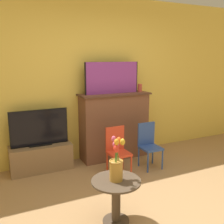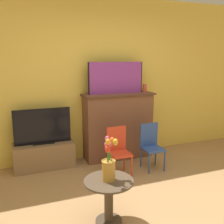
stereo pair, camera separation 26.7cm
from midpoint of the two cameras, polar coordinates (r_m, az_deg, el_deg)
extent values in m
plane|color=#A87F51|center=(3.05, 8.46, -22.72)|extent=(14.00, 14.00, 0.00)
cube|color=#EAC651|center=(4.45, -6.53, 6.97)|extent=(8.00, 0.06, 2.70)
cube|color=brown|center=(4.51, -1.22, -3.04)|extent=(1.16, 0.37, 1.13)
cube|color=#503123|center=(4.39, -1.20, 3.90)|extent=(1.22, 0.41, 0.02)
cube|color=black|center=(4.37, -1.76, 7.44)|extent=(0.96, 0.02, 0.52)
cube|color=purple|center=(4.36, -1.70, 7.43)|extent=(0.92, 0.02, 0.52)
cylinder|color=#CC4C3D|center=(4.62, 4.43, 5.25)|extent=(0.07, 0.07, 0.13)
cube|color=olive|center=(4.28, -16.92, -9.51)|extent=(0.92, 0.35, 0.40)
cube|color=black|center=(4.21, -17.09, -6.86)|extent=(0.33, 0.12, 0.02)
cube|color=black|center=(4.15, -17.34, -3.29)|extent=(0.86, 0.02, 0.55)
cube|color=black|center=(4.14, -17.32, -3.32)|extent=(0.83, 0.02, 0.52)
cylinder|color=red|center=(3.81, -1.42, -12.45)|extent=(0.02, 0.02, 0.32)
cylinder|color=red|center=(3.91, 2.23, -11.75)|extent=(0.02, 0.02, 0.32)
cylinder|color=red|center=(4.03, -3.00, -11.02)|extent=(0.02, 0.02, 0.32)
cylinder|color=red|center=(4.13, 0.48, -10.42)|extent=(0.02, 0.02, 0.32)
cube|color=red|center=(3.90, -0.43, -9.06)|extent=(0.30, 0.30, 0.03)
cube|color=red|center=(3.96, -1.29, -5.74)|extent=(0.30, 0.02, 0.36)
cylinder|color=#2D4C99|center=(4.05, 5.91, -10.98)|extent=(0.02, 0.02, 0.32)
cylinder|color=#2D4C99|center=(4.18, 9.10, -10.28)|extent=(0.02, 0.02, 0.32)
cylinder|color=#2D4C99|center=(4.26, 4.02, -9.74)|extent=(0.02, 0.02, 0.32)
cylinder|color=#2D4C99|center=(4.39, 7.10, -9.14)|extent=(0.02, 0.02, 0.32)
cube|color=#2D4C99|center=(4.16, 6.59, -7.81)|extent=(0.30, 0.30, 0.03)
cube|color=#2D4C99|center=(4.21, 5.65, -4.72)|extent=(0.30, 0.02, 0.36)
cylinder|color=#4C3D2D|center=(3.03, -1.86, -22.62)|extent=(0.29, 0.29, 0.02)
cylinder|color=#4C3D2D|center=(2.91, -1.90, -19.06)|extent=(0.09, 0.09, 0.46)
cylinder|color=#4C3D2D|center=(2.80, -1.93, -14.84)|extent=(0.52, 0.52, 0.02)
cylinder|color=#B78433|center=(2.75, -1.95, -12.70)|extent=(0.14, 0.14, 0.21)
torus|color=#B78433|center=(2.70, -1.96, -10.68)|extent=(0.15, 0.15, 0.02)
cylinder|color=#477A2D|center=(2.70, -1.58, -9.38)|extent=(0.07, 0.03, 0.26)
ellipsoid|color=gold|center=(2.69, -0.55, -6.56)|extent=(0.05, 0.05, 0.07)
cylinder|color=#477A2D|center=(2.66, -2.17, -9.65)|extent=(0.03, 0.03, 0.27)
ellipsoid|color=#E0517A|center=(2.59, -2.44, -7.14)|extent=(0.04, 0.04, 0.05)
cylinder|color=#477A2D|center=(2.70, -2.06, -9.11)|extent=(0.03, 0.10, 0.27)
ellipsoid|color=#E0517A|center=(2.75, -2.43, -5.93)|extent=(0.05, 0.05, 0.07)
cylinder|color=#477A2D|center=(2.71, -1.89, -9.64)|extent=(0.05, 0.07, 0.22)
ellipsoid|color=#E0517A|center=(2.74, -1.68, -7.05)|extent=(0.04, 0.04, 0.06)
cylinder|color=#477A2D|center=(2.66, -2.00, -9.97)|extent=(0.03, 0.06, 0.24)
ellipsoid|color=red|center=(2.58, -2.08, -8.06)|extent=(0.06, 0.06, 0.08)
cylinder|color=#477A2D|center=(2.70, -1.83, -9.25)|extent=(0.07, 0.08, 0.26)
ellipsoid|color=orange|center=(2.75, -1.30, -6.24)|extent=(0.05, 0.05, 0.07)
cylinder|color=#477A2D|center=(2.65, -1.98, -9.30)|extent=(0.03, 0.05, 0.30)
ellipsoid|color=orange|center=(2.55, -2.02, -6.60)|extent=(0.05, 0.05, 0.07)
camera|label=1|loc=(0.13, -92.13, -0.45)|focal=42.00mm
camera|label=2|loc=(0.13, 87.87, 0.45)|focal=42.00mm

